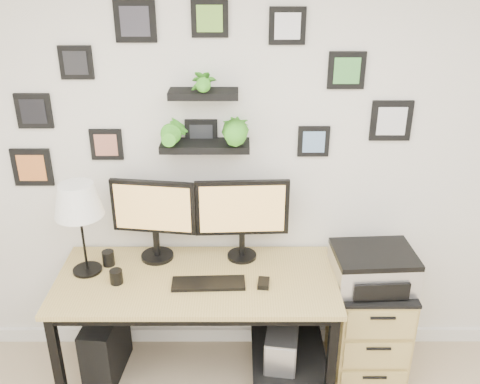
{
  "coord_description": "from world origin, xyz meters",
  "views": [
    {
      "loc": [
        -0.11,
        -0.92,
        2.48
      ],
      "look_at": [
        -0.1,
        1.83,
        1.2
      ],
      "focal_mm": 40.0,
      "sensor_mm": 36.0,
      "label": 1
    }
  ],
  "objects_px": {
    "monitor_left": "(154,214)",
    "monitor_right": "(242,213)",
    "desk": "(204,292)",
    "pc_tower_grey": "(282,351)",
    "printer": "(373,268)",
    "mug": "(116,277)",
    "file_cabinet": "(368,326)",
    "pc_tower_black": "(106,345)",
    "table_lamp": "(78,202)"
  },
  "relations": [
    {
      "from": "monitor_left",
      "to": "monitor_right",
      "type": "height_order",
      "value": "same"
    },
    {
      "from": "desk",
      "to": "monitor_right",
      "type": "distance_m",
      "value": 0.52
    },
    {
      "from": "pc_tower_grey",
      "to": "printer",
      "type": "relative_size",
      "value": 0.91
    },
    {
      "from": "monitor_left",
      "to": "mug",
      "type": "bearing_deg",
      "value": -125.98
    },
    {
      "from": "pc_tower_grey",
      "to": "file_cabinet",
      "type": "relative_size",
      "value": 0.65
    },
    {
      "from": "pc_tower_black",
      "to": "file_cabinet",
      "type": "height_order",
      "value": "file_cabinet"
    },
    {
      "from": "mug",
      "to": "pc_tower_black",
      "type": "bearing_deg",
      "value": 142.72
    },
    {
      "from": "desk",
      "to": "monitor_left",
      "type": "height_order",
      "value": "monitor_left"
    },
    {
      "from": "desk",
      "to": "monitor_left",
      "type": "distance_m",
      "value": 0.54
    },
    {
      "from": "table_lamp",
      "to": "pc_tower_grey",
      "type": "distance_m",
      "value": 1.52
    },
    {
      "from": "monitor_left",
      "to": "pc_tower_grey",
      "type": "relative_size",
      "value": 1.16
    },
    {
      "from": "table_lamp",
      "to": "pc_tower_black",
      "type": "relative_size",
      "value": 1.32
    },
    {
      "from": "desk",
      "to": "pc_tower_black",
      "type": "relative_size",
      "value": 3.81
    },
    {
      "from": "monitor_right",
      "to": "pc_tower_black",
      "type": "height_order",
      "value": "monitor_right"
    },
    {
      "from": "desk",
      "to": "printer",
      "type": "xyz_separation_m",
      "value": [
        0.99,
        0.04,
        0.15
      ]
    },
    {
      "from": "pc_tower_grey",
      "to": "pc_tower_black",
      "type": "bearing_deg",
      "value": 177.08
    },
    {
      "from": "pc_tower_black",
      "to": "pc_tower_grey",
      "type": "height_order",
      "value": "pc_tower_black"
    },
    {
      "from": "mug",
      "to": "pc_tower_grey",
      "type": "height_order",
      "value": "mug"
    },
    {
      "from": "pc_tower_grey",
      "to": "mug",
      "type": "bearing_deg",
      "value": -176.76
    },
    {
      "from": "monitor_left",
      "to": "monitor_right",
      "type": "bearing_deg",
      "value": 0.56
    },
    {
      "from": "desk",
      "to": "mug",
      "type": "height_order",
      "value": "mug"
    },
    {
      "from": "mug",
      "to": "file_cabinet",
      "type": "bearing_deg",
      "value": 5.34
    },
    {
      "from": "monitor_right",
      "to": "pc_tower_grey",
      "type": "relative_size",
      "value": 1.25
    },
    {
      "from": "pc_tower_black",
      "to": "pc_tower_grey",
      "type": "bearing_deg",
      "value": 2.87
    },
    {
      "from": "mug",
      "to": "pc_tower_grey",
      "type": "distance_m",
      "value": 1.12
    },
    {
      "from": "desk",
      "to": "mug",
      "type": "bearing_deg",
      "value": -170.44
    },
    {
      "from": "table_lamp",
      "to": "mug",
      "type": "bearing_deg",
      "value": -31.76
    },
    {
      "from": "monitor_right",
      "to": "pc_tower_grey",
      "type": "xyz_separation_m",
      "value": [
        0.25,
        -0.21,
        -0.85
      ]
    },
    {
      "from": "pc_tower_black",
      "to": "monitor_right",
      "type": "bearing_deg",
      "value": 16.28
    },
    {
      "from": "file_cabinet",
      "to": "printer",
      "type": "bearing_deg",
      "value": -128.49
    },
    {
      "from": "monitor_right",
      "to": "mug",
      "type": "height_order",
      "value": "monitor_right"
    },
    {
      "from": "table_lamp",
      "to": "mug",
      "type": "xyz_separation_m",
      "value": [
        0.2,
        -0.12,
        -0.4
      ]
    },
    {
      "from": "desk",
      "to": "file_cabinet",
      "type": "relative_size",
      "value": 2.39
    },
    {
      "from": "monitor_left",
      "to": "printer",
      "type": "height_order",
      "value": "monitor_left"
    },
    {
      "from": "monitor_right",
      "to": "table_lamp",
      "type": "xyz_separation_m",
      "value": [
        -0.9,
        -0.15,
        0.14
      ]
    },
    {
      "from": "desk",
      "to": "table_lamp",
      "type": "distance_m",
      "value": 0.88
    },
    {
      "from": "mug",
      "to": "printer",
      "type": "bearing_deg",
      "value": 4.52
    },
    {
      "from": "monitor_right",
      "to": "pc_tower_grey",
      "type": "height_order",
      "value": "monitor_right"
    },
    {
      "from": "monitor_left",
      "to": "monitor_right",
      "type": "distance_m",
      "value": 0.52
    },
    {
      "from": "printer",
      "to": "mug",
      "type": "bearing_deg",
      "value": -175.48
    },
    {
      "from": "pc_tower_black",
      "to": "pc_tower_grey",
      "type": "xyz_separation_m",
      "value": [
        1.09,
        -0.06,
        -0.0
      ]
    },
    {
      "from": "monitor_right",
      "to": "mug",
      "type": "relative_size",
      "value": 6.74
    },
    {
      "from": "desk",
      "to": "mug",
      "type": "xyz_separation_m",
      "value": [
        -0.48,
        -0.08,
        0.16
      ]
    },
    {
      "from": "mug",
      "to": "pc_tower_black",
      "type": "height_order",
      "value": "mug"
    },
    {
      "from": "monitor_left",
      "to": "pc_tower_black",
      "type": "distance_m",
      "value": 0.92
    },
    {
      "from": "printer",
      "to": "table_lamp",
      "type": "bearing_deg",
      "value": 179.81
    },
    {
      "from": "file_cabinet",
      "to": "printer",
      "type": "height_order",
      "value": "printer"
    },
    {
      "from": "table_lamp",
      "to": "pc_tower_grey",
      "type": "bearing_deg",
      "value": -3.38
    },
    {
      "from": "desk",
      "to": "pc_tower_grey",
      "type": "xyz_separation_m",
      "value": [
        0.47,
        -0.03,
        -0.42
      ]
    },
    {
      "from": "table_lamp",
      "to": "file_cabinet",
      "type": "xyz_separation_m",
      "value": [
        1.68,
        0.02,
        -0.86
      ]
    }
  ]
}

